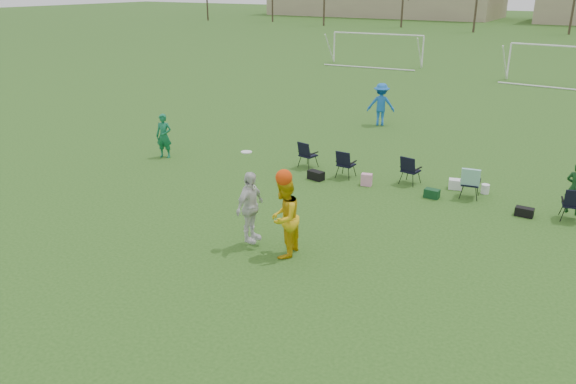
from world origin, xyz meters
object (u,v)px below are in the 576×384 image
Objects in this scene: goal_left at (377,40)px; goal_mid at (569,54)px; fielder_green_near at (164,136)px; center_contest at (271,213)px; fielder_blue at (381,104)px.

goal_left is 14.14m from goal_mid.
center_contest reaches higher than fielder_green_near.
fielder_blue reaches higher than fielder_green_near.
center_contest is 30.30m from goal_mid.
goal_mid is (3.23, 30.11, 0.87)m from center_contest.
goal_left is (-7.98, 18.45, 0.95)m from fielder_blue.
fielder_blue is at bearing -106.10° from goal_mid.
fielder_green_near is at bearing 149.48° from center_contest.
center_contest is 0.34× the size of goal_left.
center_contest is at bearing -76.46° from goal_left.
goal_mid is (11.06, 25.50, 1.08)m from fielder_green_near.
fielder_green_near is 0.23× the size of goal_left.
goal_left is at bearing 108.54° from center_contest.
fielder_green_near is 27.67m from goal_left.
goal_mid is at bearing -132.55° from fielder_blue.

